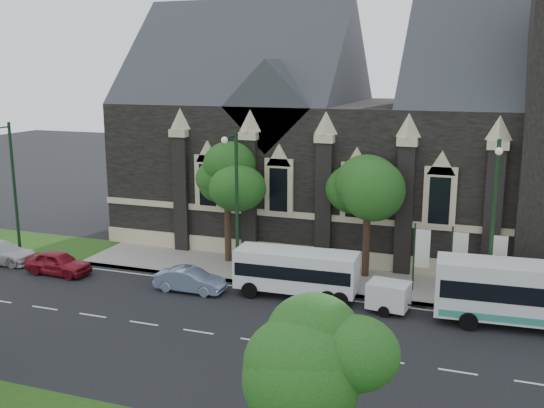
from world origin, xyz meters
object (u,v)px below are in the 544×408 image
at_px(banner_flag_right, 495,259).
at_px(street_lamp_far, 12,182).
at_px(box_trailer, 389,295).
at_px(banner_flag_left, 419,252).
at_px(banner_flag_center, 457,256).
at_px(tree_walk_right, 372,183).
at_px(shuttle_bus, 297,270).
at_px(tree_park_east, 343,354).
at_px(street_lamp_near, 493,217).
at_px(tree_walk_left, 231,176).
at_px(street_lamp_mid, 235,198).
at_px(car_far_white, 0,252).
at_px(car_far_red, 58,263).
at_px(sedan, 190,280).

bearing_deg(banner_flag_right, street_lamp_far, -176.40).
bearing_deg(box_trailer, banner_flag_left, 78.84).
bearing_deg(banner_flag_center, tree_walk_right, 161.36).
distance_m(banner_flag_center, shuttle_bus, 8.79).
distance_m(tree_park_east, banner_flag_center, 18.58).
bearing_deg(banner_flag_right, street_lamp_near, -98.56).
relative_size(banner_flag_center, box_trailer, 1.31).
bearing_deg(shuttle_bus, tree_walk_right, 52.65).
xyz_separation_m(tree_walk_left, street_lamp_mid, (1.80, -3.61, -0.62)).
relative_size(banner_flag_left, banner_flag_right, 1.00).
height_order(tree_walk_right, shuttle_bus, tree_walk_right).
xyz_separation_m(tree_park_east, shuttle_bus, (-6.17, 15.50, -3.11)).
bearing_deg(car_far_white, banner_flag_left, -86.29).
height_order(tree_walk_right, banner_flag_right, tree_walk_right).
xyz_separation_m(shuttle_bus, car_far_red, (-14.95, -1.28, -0.79)).
distance_m(box_trailer, car_far_red, 20.14).
xyz_separation_m(banner_flag_center, car_far_white, (-28.29, -3.48, -1.67)).
height_order(tree_walk_left, car_far_red, tree_walk_left).
xyz_separation_m(tree_walk_right, banner_flag_right, (7.08, -1.71, -3.43)).
height_order(street_lamp_far, box_trailer, street_lamp_far).
xyz_separation_m(box_trailer, car_far_red, (-20.12, -0.70, -0.18)).
xyz_separation_m(shuttle_bus, sedan, (-5.92, -1.29, -0.84)).
distance_m(street_lamp_far, shuttle_bus, 20.35).
bearing_deg(tree_walk_left, car_far_white, -159.98).
relative_size(street_lamp_mid, car_far_white, 1.84).
height_order(street_lamp_mid, shuttle_bus, street_lamp_mid).
distance_m(street_lamp_far, banner_flag_center, 28.48).
bearing_deg(tree_walk_left, street_lamp_far, -165.74).
relative_size(tree_park_east, car_far_red, 1.49).
xyz_separation_m(tree_walk_right, street_lamp_mid, (-7.21, -3.62, -0.71)).
bearing_deg(street_lamp_near, tree_walk_right, 151.94).
distance_m(banner_flag_center, box_trailer, 4.84).
distance_m(banner_flag_left, car_far_white, 26.57).
height_order(banner_flag_center, car_far_white, banner_flag_center).
relative_size(shuttle_bus, sedan, 1.68).
distance_m(tree_park_east, street_lamp_far, 30.90).
xyz_separation_m(tree_walk_left, street_lamp_far, (-14.20, -3.61, -0.62)).
distance_m(street_lamp_near, banner_flag_right, 3.34).
relative_size(tree_park_east, street_lamp_mid, 0.70).
height_order(tree_walk_right, car_far_white, tree_walk_right).
xyz_separation_m(street_lamp_far, car_far_red, (5.06, -2.20, -4.39)).
height_order(tree_walk_left, shuttle_bus, tree_walk_left).
relative_size(tree_walk_right, car_far_red, 1.85).
distance_m(shuttle_bus, car_far_red, 15.02).
distance_m(banner_flag_right, shuttle_bus, 10.70).
height_order(banner_flag_center, car_far_red, banner_flag_center).
relative_size(banner_flag_left, car_far_white, 0.82).
height_order(tree_walk_right, sedan, tree_walk_right).
bearing_deg(tree_walk_right, banner_flag_center, -18.64).
bearing_deg(car_far_white, banner_flag_center, -86.82).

